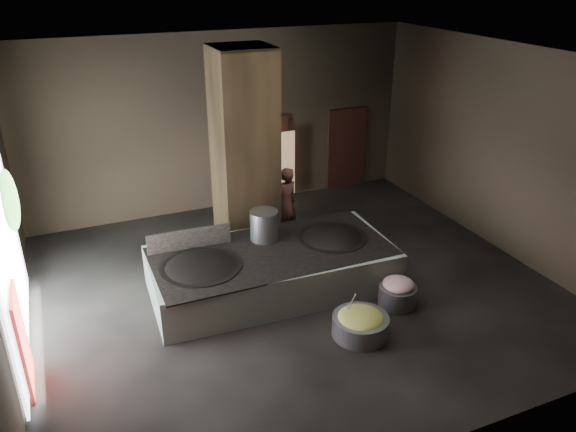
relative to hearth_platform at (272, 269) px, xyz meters
name	(u,v)px	position (x,y,z in m)	size (l,w,h in m)	color
floor	(293,288)	(0.39, -0.13, -0.46)	(10.00, 9.00, 0.10)	black
ceiling	(294,56)	(0.39, -0.13, 4.14)	(10.00, 9.00, 0.10)	black
back_wall	(222,123)	(0.39, 4.42, 1.84)	(10.00, 0.10, 4.50)	black
front_wall	(447,312)	(0.39, -4.68, 1.84)	(10.00, 0.10, 4.50)	black
right_wall	(505,150)	(5.44, -0.13, 1.84)	(0.10, 9.00, 4.50)	black
pillar	(245,155)	(0.09, 1.77, 1.84)	(1.20, 1.20, 4.50)	black
hearth_platform	(272,269)	(0.00, 0.00, 0.00)	(4.75, 2.27, 0.83)	#B5C6B3
platform_cap	(272,251)	(0.00, 0.00, 0.40)	(4.65, 2.23, 0.03)	black
wok_left	(201,270)	(-1.45, -0.05, 0.34)	(1.50, 1.50, 0.41)	black
wok_left_rim	(201,267)	(-1.45, -0.05, 0.41)	(1.53, 1.53, 0.05)	black
wok_right	(332,241)	(1.35, 0.05, 0.34)	(1.39, 1.39, 0.39)	black
wok_right_rim	(332,238)	(1.35, 0.05, 0.41)	(1.42, 1.42, 0.05)	black
stock_pot	(264,225)	(0.05, 0.55, 0.72)	(0.58, 0.58, 0.62)	#A7ABAF
splash_guard	(189,239)	(-1.45, 0.75, 0.62)	(1.65, 0.06, 0.41)	black
cook	(286,204)	(1.09, 1.88, 0.47)	(0.65, 0.42, 1.78)	brown
veg_basin	(360,326)	(0.84, -2.07, -0.23)	(1.00, 1.00, 0.37)	slate
veg_fill	(361,318)	(0.84, -2.07, -0.06)	(0.82, 0.82, 0.25)	#88B055
ladle	(350,306)	(0.69, -1.92, 0.14)	(0.03, 0.03, 0.79)	#A7ABAF
meat_basin	(397,295)	(1.96, -1.52, -0.21)	(0.72, 0.72, 0.40)	slate
meat_fill	(398,284)	(1.96, -1.52, 0.04)	(0.60, 0.60, 0.23)	#BE7272
doorway_near	(268,161)	(1.59, 4.32, 0.69)	(1.18, 0.08, 2.38)	black
doorway_near_glow	(282,164)	(1.88, 4.03, 0.64)	(0.74, 0.04, 1.76)	#8C6647
doorway_far	(346,150)	(3.99, 4.32, 0.69)	(1.18, 0.08, 2.38)	black
doorway_far_glow	(349,149)	(4.17, 4.48, 0.64)	(0.89, 0.04, 2.10)	#8C6647
left_opening	(9,260)	(-4.56, 0.07, 1.19)	(0.04, 4.20, 3.10)	white
pavilion_sliver	(23,342)	(-4.49, -1.23, 0.44)	(0.05, 0.90, 1.70)	maroon
tree_silhouette	(10,200)	(-4.46, 1.17, 1.79)	(0.28, 1.10, 1.10)	#194714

